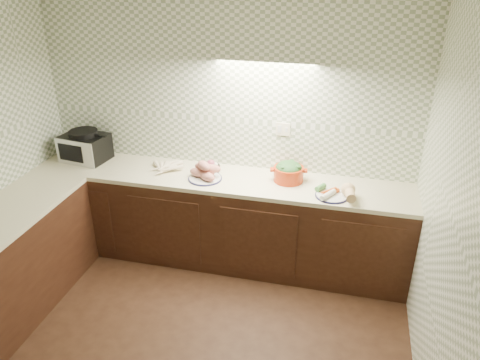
% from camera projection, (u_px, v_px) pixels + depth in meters
% --- Properties ---
extents(room, '(3.60, 3.60, 2.60)m').
position_uv_depth(room, '(145.00, 174.00, 2.75)').
color(room, black).
rests_on(room, ground).
extents(counter, '(3.60, 3.60, 0.90)m').
position_uv_depth(counter, '(117.00, 256.00, 4.01)').
color(counter, black).
rests_on(counter, ground).
extents(toaster_oven, '(0.47, 0.39, 0.31)m').
position_uv_depth(toaster_oven, '(85.00, 146.00, 4.68)').
color(toaster_oven, black).
rests_on(toaster_oven, counter).
extents(parsnip_pile, '(0.37, 0.37, 0.07)m').
position_uv_depth(parsnip_pile, '(168.00, 166.00, 4.54)').
color(parsnip_pile, beige).
rests_on(parsnip_pile, counter).
extents(sweet_potato_plate, '(0.32, 0.31, 0.18)m').
position_uv_depth(sweet_potato_plate, '(205.00, 172.00, 4.32)').
color(sweet_potato_plate, '#13123B').
rests_on(sweet_potato_plate, counter).
extents(onion_bowl, '(0.15, 0.15, 0.11)m').
position_uv_depth(onion_bowl, '(212.00, 167.00, 4.49)').
color(onion_bowl, black).
rests_on(onion_bowl, counter).
extents(dutch_oven, '(0.34, 0.32, 0.19)m').
position_uv_depth(dutch_oven, '(289.00, 172.00, 4.27)').
color(dutch_oven, '#B02A0A').
rests_on(dutch_oven, counter).
extents(veg_plate, '(0.35, 0.30, 0.13)m').
position_uv_depth(veg_plate, '(340.00, 192.00, 4.01)').
color(veg_plate, '#13123B').
rests_on(veg_plate, counter).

